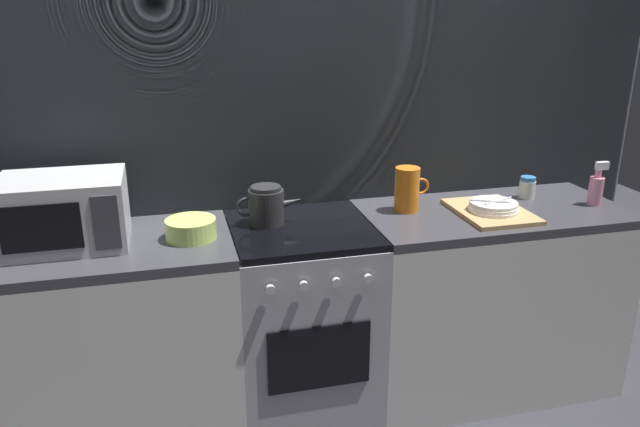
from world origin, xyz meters
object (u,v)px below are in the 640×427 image
(stove_unit, at_px, (303,321))
(mixing_bowl, at_px, (191,229))
(dish_pile, at_px, (492,209))
(kettle, at_px, (267,206))
(spice_jar, at_px, (527,188))
(pitcher, at_px, (407,189))
(spray_bottle, at_px, (596,188))
(microwave, at_px, (64,212))

(stove_unit, bearing_deg, mixing_bowl, -177.00)
(mixing_bowl, xyz_separation_m, dish_pile, (1.31, -0.04, -0.02))
(kettle, xyz_separation_m, spice_jar, (1.27, 0.05, -0.03))
(pitcher, bearing_deg, dish_pile, -22.46)
(pitcher, relative_size, spray_bottle, 0.99)
(microwave, xyz_separation_m, spray_bottle, (2.31, -0.08, -0.06))
(spray_bottle, bearing_deg, mixing_bowl, 179.18)
(microwave, height_order, mixing_bowl, microwave)
(stove_unit, relative_size, microwave, 1.96)
(kettle, bearing_deg, dish_pile, -7.39)
(microwave, distance_m, kettle, 0.79)
(microwave, height_order, pitcher, microwave)
(mixing_bowl, distance_m, spray_bottle, 1.84)
(spice_jar, bearing_deg, stove_unit, -174.00)
(dish_pile, distance_m, spray_bottle, 0.54)
(dish_pile, bearing_deg, spice_jar, 32.16)
(microwave, relative_size, dish_pile, 1.15)
(dish_pile, relative_size, spice_jar, 3.81)
(microwave, relative_size, spice_jar, 4.38)
(stove_unit, distance_m, microwave, 1.09)
(mixing_bowl, bearing_deg, pitcher, 6.41)
(spray_bottle, bearing_deg, spice_jar, 145.76)
(pitcher, xyz_separation_m, dish_pile, (0.35, -0.14, -0.08))
(pitcher, distance_m, spray_bottle, 0.89)
(stove_unit, relative_size, pitcher, 4.50)
(mixing_bowl, relative_size, spice_jar, 1.90)
(stove_unit, distance_m, dish_pile, 0.98)
(kettle, height_order, mixing_bowl, kettle)
(mixing_bowl, relative_size, dish_pile, 0.50)
(stove_unit, bearing_deg, microwave, 178.40)
(stove_unit, height_order, dish_pile, dish_pile)
(spray_bottle, bearing_deg, stove_unit, 177.92)
(stove_unit, bearing_deg, spice_jar, 6.00)
(stove_unit, xyz_separation_m, mixing_bowl, (-0.46, -0.02, 0.49))
(stove_unit, xyz_separation_m, kettle, (-0.14, 0.07, 0.53))
(mixing_bowl, bearing_deg, stove_unit, 3.00)
(kettle, xyz_separation_m, dish_pile, (0.99, -0.13, -0.06))
(dish_pile, bearing_deg, pitcher, 157.54)
(microwave, bearing_deg, dish_pile, -2.74)
(spice_jar, relative_size, spray_bottle, 0.52)
(stove_unit, height_order, pitcher, pitcher)
(stove_unit, xyz_separation_m, spice_jar, (1.13, 0.12, 0.50))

